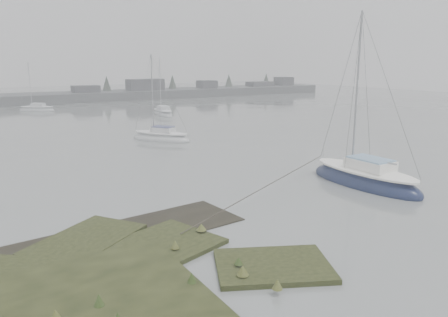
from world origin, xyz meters
TOP-DOWN VIEW (x-y plane):
  - ground at (0.00, 30.00)m, footprint 160.00×160.00m
  - far_shoreline at (26.84, 61.90)m, footprint 60.00×8.00m
  - sailboat_main at (10.28, 4.55)m, footprint 2.44×6.76m
  - sailboat_white at (6.37, 22.14)m, footprint 4.40×5.27m
  - sailboat_far_b at (13.20, 37.71)m, footprint 2.17×5.26m
  - sailboat_far_c at (1.05, 50.16)m, footprint 4.66×4.01m

SIDE VIEW (x-z plane):
  - ground at x=0.00m, z-range 0.00..0.00m
  - sailboat_far_c at x=1.05m, z-range -3.09..3.50m
  - sailboat_far_b at x=13.20m, z-range -3.39..3.84m
  - sailboat_white at x=6.37m, z-range -3.46..3.92m
  - sailboat_main at x=10.28m, z-range -4.42..5.01m
  - far_shoreline at x=26.84m, z-range -1.22..2.93m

